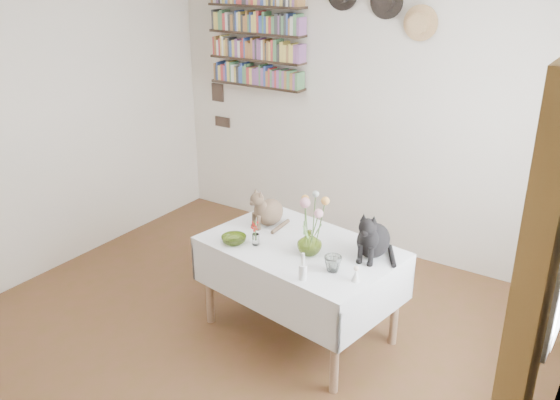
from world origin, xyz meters
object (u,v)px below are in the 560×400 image
Objects in this scene: bookshelf_unit at (257,37)px; black_cat at (374,232)px; tabby_cat at (270,205)px; dining_table at (300,268)px; flower_vase at (310,242)px.

black_cat is at bearing -35.57° from bookshelf_unit.
tabby_cat is 0.87× the size of black_cat.
dining_table is 8.30× the size of flower_vase.
dining_table is 4.14× the size of black_cat.
dining_table is 1.42× the size of bookshelf_unit.
dining_table is 0.60m from black_cat.
dining_table is 0.52m from tabby_cat.
dining_table is 2.43m from bookshelf_unit.
flower_vase is at bearing -45.68° from bookshelf_unit.
tabby_cat is 0.55m from flower_vase.
tabby_cat is at bearing -51.73° from bookshelf_unit.
bookshelf_unit is (-1.52, 1.56, 1.05)m from flower_vase.
tabby_cat is 0.85m from black_cat.
dining_table is at bearing -46.57° from bookshelf_unit.
black_cat is 0.34× the size of bookshelf_unit.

